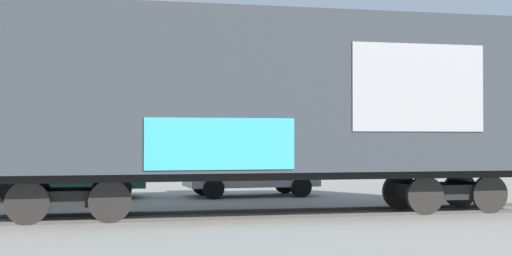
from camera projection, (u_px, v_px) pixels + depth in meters
The scene contains 7 objects.
ground_plane at pixel (247, 216), 16.56m from camera, with size 260.00×260.00×0.00m, color gray.
track at pixel (206, 215), 16.35m from camera, with size 60.01×2.92×0.08m.
freight_car at pixel (268, 97), 16.71m from camera, with size 14.49×3.13×4.92m.
flagpole at pixel (43, 35), 24.82m from camera, with size 1.45×0.18×8.57m.
hillside at pixel (133, 112), 84.81m from camera, with size 150.62×40.72×14.51m.
parked_car_green at pixel (65, 170), 21.37m from camera, with size 4.62×1.93×1.70m.
parked_car_silver at pixel (250, 171), 22.25m from camera, with size 4.17×2.07×1.61m.
Camera 1 is at (-3.26, -16.27, 1.81)m, focal length 49.64 mm.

